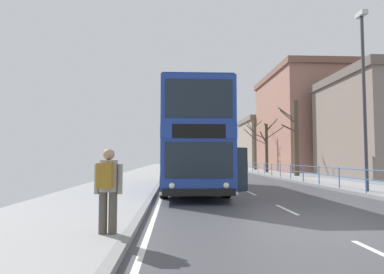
# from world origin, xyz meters

# --- Properties ---
(ground) EXTENTS (15.80, 140.00, 0.20)m
(ground) POSITION_xyz_m (-0.72, -0.00, 0.04)
(ground) COLOR #45454A
(double_decker_bus_main) EXTENTS (3.27, 11.34, 4.49)m
(double_decker_bus_main) POSITION_xyz_m (-2.59, 9.02, 2.35)
(double_decker_bus_main) COLOR navy
(double_decker_bus_main) RESTS_ON ground
(pedestrian_railing_far_kerb) EXTENTS (0.05, 33.32, 0.99)m
(pedestrian_railing_far_kerb) POSITION_xyz_m (4.45, 13.61, 0.82)
(pedestrian_railing_far_kerb) COLOR #386BA8
(pedestrian_railing_far_kerb) RESTS_ON ground
(pedestrian_with_backpack) EXTENTS (0.54, 0.53, 1.61)m
(pedestrian_with_backpack) POSITION_xyz_m (-4.67, -1.02, 1.08)
(pedestrian_with_backpack) COLOR #4C473D
(pedestrian_with_backpack) RESTS_ON ground
(street_lamp_far_side) EXTENTS (0.28, 0.60, 7.92)m
(street_lamp_far_side) POSITION_xyz_m (4.86, 6.46, 4.71)
(street_lamp_far_side) COLOR #38383D
(street_lamp_far_side) RESTS_ON ground
(bare_tree_far_00) EXTENTS (2.51, 1.87, 6.15)m
(bare_tree_far_00) POSITION_xyz_m (6.30, 32.25, 3.37)
(bare_tree_far_00) COLOR brown
(bare_tree_far_00) RESTS_ON ground
(bare_tree_far_01) EXTENTS (1.41, 2.22, 6.06)m
(bare_tree_far_01) POSITION_xyz_m (6.30, 18.63, 3.26)
(bare_tree_far_01) COLOR #4C3D2D
(bare_tree_far_01) RESTS_ON ground
(bare_tree_far_02) EXTENTS (3.10, 2.08, 5.50)m
(bare_tree_far_02) POSITION_xyz_m (5.73, 25.00, 2.83)
(bare_tree_far_02) COLOR #423328
(bare_tree_far_02) RESTS_ON ground
(background_building_00) EXTENTS (11.75, 14.84, 12.15)m
(background_building_00) POSITION_xyz_m (14.07, 32.83, 6.10)
(background_building_00) COLOR #936656
(background_building_00) RESTS_ON ground
(background_building_01) EXTENTS (14.00, 10.57, 7.95)m
(background_building_01) POSITION_xyz_m (14.62, 45.60, 4.00)
(background_building_01) COLOR gray
(background_building_01) RESTS_ON ground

